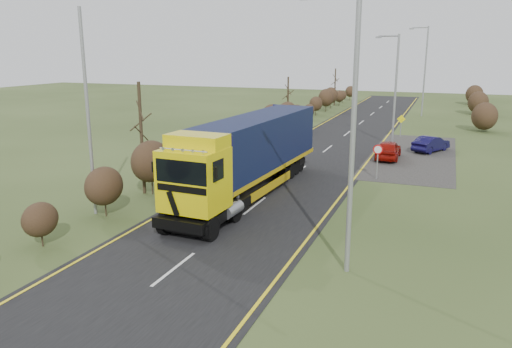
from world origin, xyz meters
The scene contains 14 objects.
ground centered at (0.00, 0.00, 0.00)m, with size 160.00×160.00×0.00m, color #30411C.
road centered at (0.00, 10.00, 0.01)m, with size 8.00×120.00×0.02m, color black.
layby centered at (6.50, 20.00, 0.01)m, with size 6.00×18.00×0.02m, color #292825.
lane_markings centered at (0.00, 9.69, 0.03)m, with size 7.52×116.00×0.01m.
hedgerow centered at (-6.00, 7.89, 1.62)m, with size 2.24×102.04×6.05m.
lorry centered at (-1.06, 5.85, 2.40)m, with size 3.19×15.28×4.23m.
car_red_hatchback centered at (4.91, 17.92, 0.68)m, with size 1.60×3.97×1.35m, color maroon.
car_blue_sedan centered at (7.67, 21.85, 0.61)m, with size 1.29×3.69×1.21m, color black.
streetlight_near centered at (5.67, -1.90, 5.29)m, with size 2.03×0.19×9.57m.
streetlight_mid centered at (4.49, 23.40, 4.89)m, with size 1.89×0.18×8.88m.
streetlight_far centered at (5.61, 44.08, 5.74)m, with size 2.19×0.21×10.33m.
left_pole centered at (-6.72, 0.16, 4.75)m, with size 0.16×0.16×9.50m, color gray.
speed_sign centered at (4.96, 11.71, 1.48)m, with size 0.59×0.10×2.14m.
warning_board centered at (4.81, 28.19, 1.21)m, with size 0.76×0.11×1.98m.
Camera 1 is at (8.69, -18.37, 7.64)m, focal length 35.00 mm.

